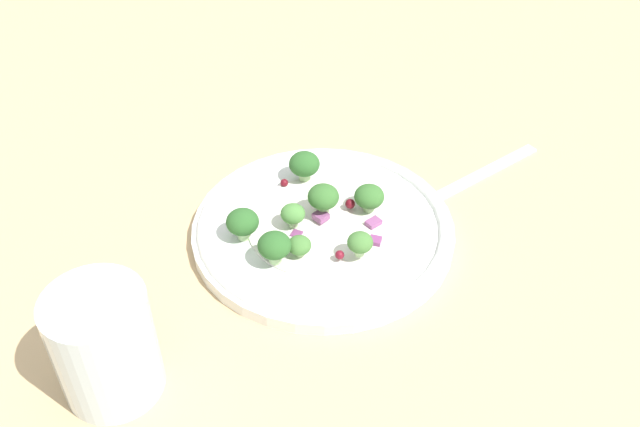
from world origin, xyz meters
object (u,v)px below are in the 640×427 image
at_px(plate, 320,229).
at_px(fork, 462,184).
at_px(broccoli_floret_0, 299,246).
at_px(broccoli_floret_2, 367,195).
at_px(broccoli_floret_1, 357,244).
at_px(water_glass, 105,345).

bearing_deg(plate, fork, -96.30).
height_order(broccoli_floret_0, broccoli_floret_2, broccoli_floret_2).
height_order(broccoli_floret_1, fork, broccoli_floret_1).
bearing_deg(water_glass, plate, -76.96).
xyz_separation_m(plate, broccoli_floret_0, (-0.02, 0.04, 0.02)).
xyz_separation_m(broccoli_floret_0, water_glass, (-0.03, 0.18, 0.02)).
bearing_deg(plate, water_glass, 103.04).
relative_size(plate, broccoli_floret_1, 10.65).
relative_size(broccoli_floret_1, broccoli_floret_2, 0.80).
bearing_deg(water_glass, broccoli_floret_0, -81.36).
bearing_deg(fork, water_glass, 94.97).
xyz_separation_m(plate, water_glass, (-0.05, 0.21, 0.04)).
relative_size(fork, water_glass, 2.08).
distance_m(broccoli_floret_0, fork, 0.19).
bearing_deg(broccoli_floret_2, water_glass, 99.84).
height_order(broccoli_floret_0, broccoli_floret_1, broccoli_floret_1).
xyz_separation_m(broccoli_floret_1, water_glass, (0.01, 0.22, 0.01)).
bearing_deg(water_glass, broccoli_floret_2, -80.16).
relative_size(broccoli_floret_1, water_glass, 0.25).
xyz_separation_m(broccoli_floret_0, fork, (0.01, -0.19, -0.02)).
bearing_deg(broccoli_floret_2, fork, -96.96).
height_order(plate, fork, plate).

